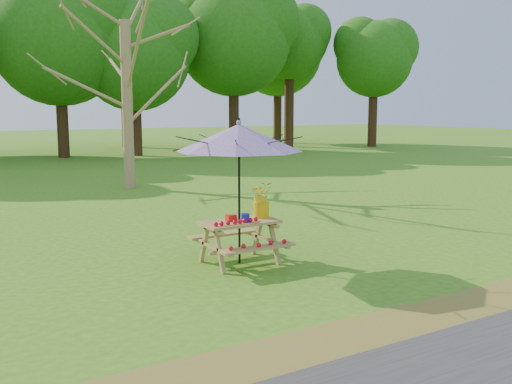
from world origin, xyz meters
TOP-DOWN VIEW (x-y plane):
  - ground at (0.00, 0.00)m, footprint 120.00×120.00m
  - picnic_table at (3.28, 0.50)m, footprint 1.20×1.32m
  - patio_umbrella at (3.28, 0.50)m, footprint 2.32×2.32m
  - produce_bins at (3.25, 0.51)m, footprint 0.29×0.39m
  - tomatoes_row at (3.13, 0.32)m, footprint 0.77×0.13m
  - flower_bucket at (3.73, 0.60)m, footprint 0.41×0.38m

SIDE VIEW (x-z plane):
  - ground at x=0.00m, z-range 0.00..0.00m
  - picnic_table at x=3.28m, z-range -0.01..0.66m
  - tomatoes_row at x=3.13m, z-range 0.67..0.74m
  - produce_bins at x=3.25m, z-range 0.66..0.79m
  - flower_bucket at x=3.73m, z-range 0.69..1.26m
  - patio_umbrella at x=3.28m, z-range 0.82..3.07m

